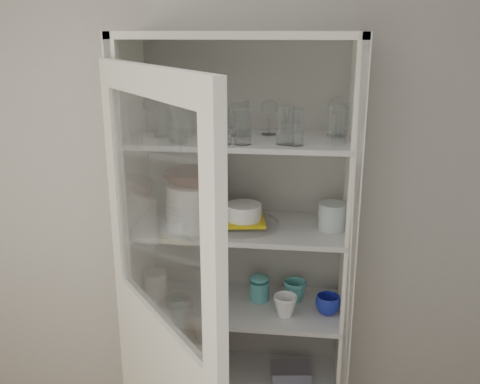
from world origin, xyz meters
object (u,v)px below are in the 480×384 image
Objects in this scene: mug_blue at (328,305)px; teal_jar at (259,289)px; mug_teal at (295,291)px; plate_stack_front at (193,213)px; tin_box at (291,372)px; white_canister at (156,285)px; grey_bowl_stack at (332,216)px; mug_white at (285,306)px; goblet_0 at (152,112)px; goblet_3 at (336,114)px; plate_stack_back at (202,207)px; white_ramekin at (244,212)px; cream_bowl at (192,192)px; goblet_1 at (195,114)px; cream_dish at (193,363)px; cupboard_door at (164,370)px; goblet_2 at (269,115)px; glass_platter at (244,224)px; measuring_cups at (178,301)px; yellow_trivet at (244,220)px; terracotta_bowl at (192,178)px; pantry_cabinet at (242,281)px.

mug_blue is 1.00× the size of teal_jar.
mug_teal is 0.97× the size of teal_jar.
tin_box is (0.46, 0.06, -0.83)m from plate_stack_front.
mug_teal is 0.67m from white_canister.
grey_bowl_stack reaches higher than mug_white.
goblet_0 is 0.93m from grey_bowl_stack.
goblet_3 reaches higher than goblet_0.
plate_stack_back is 0.26m from white_ramekin.
cream_bowl is at bearing 0.00° from plate_stack_front.
plate_stack_front is at bearing -87.09° from goblet_1.
cream_dish is (-0.65, 0.03, -0.83)m from grey_bowl_stack.
goblet_0 is 0.20m from goblet_1.
cupboard_door is 0.79m from mug_teal.
goblet_2 is 1.56× the size of mug_teal.
grey_bowl_stack is at bearing -2.99° from cream_dish.
glass_platter reaches higher than measuring_cups.
grey_bowl_stack is 0.82m from measuring_cups.
mug_blue is at bearing 0.88° from measuring_cups.
goblet_2 is 0.77× the size of cream_dish.
grey_bowl_stack is (0.29, -0.09, -0.42)m from goblet_2.
cream_bowl reaches higher than yellow_trivet.
mug_white is 0.51m from measuring_cups.
goblet_3 is 1.74× the size of mug_teal.
measuring_cups is 0.85× the size of white_canister.
white_ramekin is 1.44× the size of teal_jar.
terracotta_bowl is at bearing -158.38° from mug_blue.
mug_teal is at bearing -7.04° from goblet_2.
white_ramekin is 0.54m from measuring_cups.
cream_dish is at bearing 178.98° from tin_box.
goblet_2 reaches higher than glass_platter.
plate_stack_back is at bearing 152.74° from mug_white.
tin_box is at bearing -12.63° from pantry_cabinet.
goblet_2 is 1.33× the size of white_canister.
mug_white is (-0.04, -0.15, -0.00)m from mug_teal.
cream_dish is (0.17, -0.06, -1.26)m from goblet_0.
glass_platter is at bearing 8.61° from terracotta_bowl.
teal_jar is at bearing 18.09° from plate_stack_front.
teal_jar reaches higher than mug_white.
mug_teal is 0.49× the size of cream_dish.
terracotta_bowl reaches higher than teal_jar.
plate_stack_front is at bearing -176.52° from grey_bowl_stack.
goblet_2 is at bearing 41.84° from yellow_trivet.
plate_stack_back reaches higher than cream_dish.
cream_bowl reaches higher than measuring_cups.
tin_box is (0.23, 0.03, -0.80)m from yellow_trivet.
white_canister is at bearing -179.71° from tin_box.
mug_blue is 1.03× the size of measuring_cups.
goblet_0 is at bearing 90.00° from white_canister.
measuring_cups is (-0.08, -0.01, -0.44)m from plate_stack_front.
goblet_1 is 0.85× the size of yellow_trivet.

